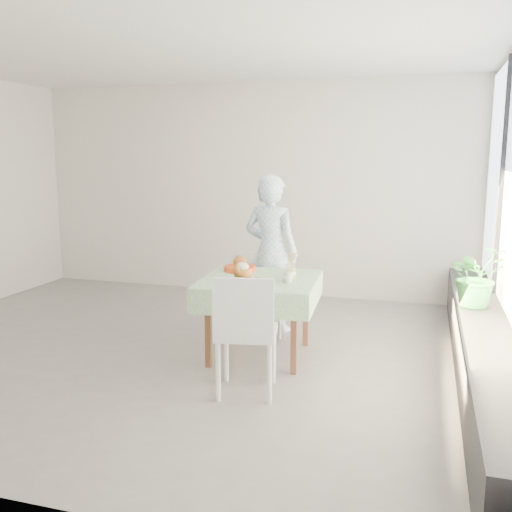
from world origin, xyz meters
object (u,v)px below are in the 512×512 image
(juice_cup_orange, at_px, (291,272))
(chair_far, at_px, (266,309))
(diner, at_px, (271,253))
(main_dish, at_px, (244,276))
(potted_plant, at_px, (477,275))
(cafe_table, at_px, (260,308))
(chair_near, at_px, (246,356))

(juice_cup_orange, bearing_deg, chair_far, 122.50)
(chair_far, bearing_deg, diner, 86.45)
(main_dish, height_order, potted_plant, potted_plant)
(cafe_table, height_order, chair_far, chair_far)
(chair_near, relative_size, main_dish, 2.79)
(cafe_table, distance_m, chair_near, 0.86)
(cafe_table, distance_m, chair_far, 0.73)
(diner, xyz_separation_m, juice_cup_orange, (0.40, -0.79, -0.02))
(diner, distance_m, main_dish, 1.03)
(cafe_table, distance_m, main_dish, 0.40)
(diner, bearing_deg, main_dish, 103.56)
(main_dish, xyz_separation_m, juice_cup_orange, (0.37, 0.24, 0.01))
(cafe_table, xyz_separation_m, juice_cup_orange, (0.28, 0.04, 0.35))
(chair_far, height_order, potted_plant, potted_plant)
(juice_cup_orange, bearing_deg, main_dish, -147.17)
(chair_near, bearing_deg, potted_plant, 36.90)
(diner, height_order, main_dish, diner)
(chair_near, relative_size, diner, 0.58)
(juice_cup_orange, bearing_deg, diner, 116.83)
(chair_near, bearing_deg, chair_far, 99.90)
(chair_near, xyz_separation_m, diner, (-0.26, 1.67, 0.53))
(cafe_table, height_order, main_dish, main_dish)
(chair_far, xyz_separation_m, main_dish, (0.04, -0.88, 0.54))
(cafe_table, relative_size, chair_far, 1.33)
(chair_far, height_order, main_dish, main_dish)
(cafe_table, relative_size, potted_plant, 1.94)
(chair_near, height_order, main_dish, chair_near)
(chair_far, xyz_separation_m, juice_cup_orange, (0.41, -0.64, 0.55))
(main_dish, xyz_separation_m, potted_plant, (1.98, 0.68, -0.01))
(potted_plant, bearing_deg, chair_near, -143.10)
(cafe_table, xyz_separation_m, chair_far, (-0.13, 0.69, -0.20))
(chair_far, relative_size, chair_near, 0.86)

